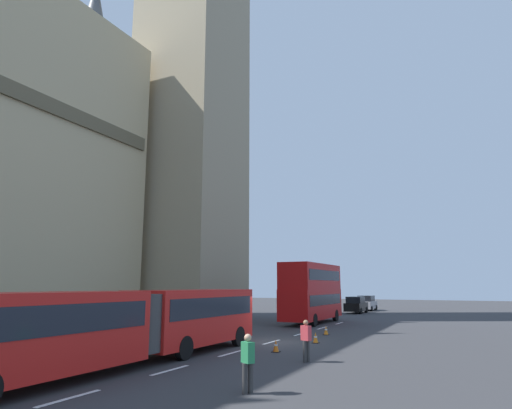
{
  "coord_description": "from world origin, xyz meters",
  "views": [
    {
      "loc": [
        -23.19,
        -10.46,
        3.11
      ],
      "look_at": [
        6.0,
        3.92,
        9.13
      ],
      "focal_mm": 30.78,
      "sensor_mm": 36.0,
      "label": 1
    }
  ],
  "objects": [
    {
      "name": "ground_plane",
      "position": [
        0.0,
        0.0,
        0.0
      ],
      "size": [
        160.0,
        160.0,
        0.0
      ],
      "primitive_type": "plane",
      "color": "#333335"
    },
    {
      "name": "lane_centre_marking",
      "position": [
        0.0,
        0.0,
        0.01
      ],
      "size": [
        29.8,
        0.16,
        0.01
      ],
      "color": "silver",
      "rests_on": "ground_plane"
    },
    {
      "name": "articulated_bus",
      "position": [
        -9.12,
        1.99,
        1.75
      ],
      "size": [
        16.43,
        2.54,
        2.9
      ],
      "color": "red",
      "rests_on": "ground_plane"
    },
    {
      "name": "double_decker_bus",
      "position": [
        12.81,
        2.0,
        2.71
      ],
      "size": [
        9.19,
        2.54,
        4.9
      ],
      "color": "#B20F0F",
      "rests_on": "ground_plane"
    },
    {
      "name": "sedan_lead",
      "position": [
        28.05,
        1.98,
        0.91
      ],
      "size": [
        4.4,
        1.86,
        1.85
      ],
      "color": "black",
      "rests_on": "ground_plane"
    },
    {
      "name": "sedan_trailing",
      "position": [
        33.91,
        2.03,
        0.91
      ],
      "size": [
        4.4,
        1.86,
        1.85
      ],
      "color": "gray",
      "rests_on": "ground_plane"
    },
    {
      "name": "traffic_cone_west",
      "position": [
        -3.32,
        -1.73,
        0.28
      ],
      "size": [
        0.36,
        0.36,
        0.58
      ],
      "color": "black",
      "rests_on": "ground_plane"
    },
    {
      "name": "traffic_cone_middle",
      "position": [
        0.67,
        -2.36,
        0.28
      ],
      "size": [
        0.36,
        0.36,
        0.58
      ],
      "color": "black",
      "rests_on": "ground_plane"
    },
    {
      "name": "traffic_cone_east",
      "position": [
        4.88,
        -1.64,
        0.28
      ],
      "size": [
        0.36,
        0.36,
        0.58
      ],
      "color": "black",
      "rests_on": "ground_plane"
    },
    {
      "name": "pedestrian_near_cones",
      "position": [
        -11.12,
        -4.24,
        0.91
      ],
      "size": [
        0.41,
        0.47,
        1.69
      ],
      "color": "#333333",
      "rests_on": "ground_plane"
    },
    {
      "name": "pedestrian_by_kerb",
      "position": [
        -5.27,
        -3.96,
        0.91
      ],
      "size": [
        0.36,
        0.46,
        1.69
      ],
      "color": "#333333",
      "rests_on": "ground_plane"
    }
  ]
}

